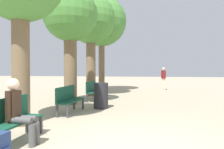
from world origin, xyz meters
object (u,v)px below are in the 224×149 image
person_seated (19,110)px  bench_row_2 (93,90)px  trash_bin (101,96)px  pedestrian_near (163,77)px  bench_row_0 (10,117)px  tree_row_2 (91,21)px  tree_row_3 (102,22)px  bench_row_1 (69,98)px  tree_row_1 (70,18)px

person_seated → bench_row_2: bearing=92.1°
trash_bin → pedestrian_near: bearing=71.3°
bench_row_0 → tree_row_2: bearing=94.5°
tree_row_3 → bench_row_1: bearing=-85.2°
bench_row_1 → tree_row_2: tree_row_2 is taller
tree_row_2 → trash_bin: size_ratio=5.86×
tree_row_3 → person_seated: (0.83, -10.36, -3.91)m
tree_row_3 → person_seated: size_ratio=4.92×
bench_row_0 → bench_row_1: bearing=90.0°
tree_row_1 → pedestrian_near: size_ratio=3.05×
tree_row_1 → bench_row_2: bearing=64.9°
bench_row_2 → tree_row_3: (-0.61, 4.27, 4.08)m
bench_row_0 → pedestrian_near: pedestrian_near is taller
bench_row_0 → person_seated: bearing=-11.3°
tree_row_2 → person_seated: size_ratio=4.36×
bench_row_2 → tree_row_2: tree_row_2 is taller
pedestrian_near → bench_row_2: bearing=-121.2°
pedestrian_near → trash_bin: (-2.62, -7.73, -0.44)m
bench_row_2 → tree_row_3: size_ratio=0.24×
bench_row_0 → person_seated: 0.29m
tree_row_1 → pedestrian_near: 8.55m
pedestrian_near → trash_bin: bearing=-108.7°
tree_row_3 → pedestrian_near: size_ratio=3.94×
bench_row_2 → pedestrian_near: size_ratio=0.96×
bench_row_1 → tree_row_2: bearing=97.3°
tree_row_3 → trash_bin: tree_row_3 is taller
bench_row_1 → person_seated: (0.23, -3.07, 0.17)m
tree_row_3 → pedestrian_near: tree_row_3 is taller
person_seated → trash_bin: bearing=81.2°
bench_row_0 → bench_row_1: (0.00, 3.02, 0.00)m
bench_row_0 → tree_row_3: bearing=93.4°
tree_row_3 → tree_row_2: bearing=-90.0°
tree_row_2 → pedestrian_near: (4.08, 4.01, -3.18)m
bench_row_2 → person_seated: (0.23, -6.09, 0.17)m
bench_row_2 → tree_row_2: bearing=109.4°
bench_row_2 → pedestrian_near: (3.47, 5.73, 0.41)m
pedestrian_near → trash_bin: 8.17m
bench_row_1 → bench_row_2: 3.02m
tree_row_1 → tree_row_3: (0.00, 5.57, 1.01)m
bench_row_1 → tree_row_2: size_ratio=0.27×
bench_row_2 → trash_bin: bearing=-66.8°
bench_row_2 → person_seated: person_seated is taller
tree_row_2 → pedestrian_near: tree_row_2 is taller
tree_row_2 → tree_row_3: (0.00, 2.55, 0.48)m
tree_row_2 → trash_bin: 5.39m
tree_row_1 → tree_row_3: bearing=90.0°
tree_row_1 → trash_bin: tree_row_1 is taller
bench_row_2 → tree_row_3: 5.94m
person_seated → tree_row_1: bearing=99.9°
tree_row_1 → tree_row_2: tree_row_2 is taller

